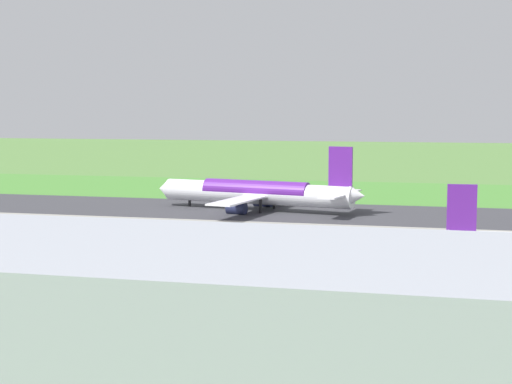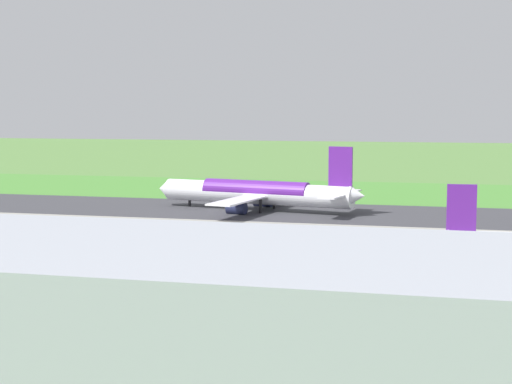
# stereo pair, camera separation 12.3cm
# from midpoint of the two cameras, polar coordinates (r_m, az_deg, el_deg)

# --- Properties ---
(ground_plane) EXTENTS (800.00, 800.00, 0.00)m
(ground_plane) POSITION_cam_midpoint_polar(r_m,az_deg,el_deg) (187.21, -3.05, -1.29)
(ground_plane) COLOR #547F3D
(runway_asphalt) EXTENTS (600.00, 35.69, 0.06)m
(runway_asphalt) POSITION_cam_midpoint_polar(r_m,az_deg,el_deg) (187.21, -3.05, -1.28)
(runway_asphalt) COLOR #38383D
(runway_asphalt) RESTS_ON ground
(apron_concrete) EXTENTS (440.00, 110.00, 0.05)m
(apron_concrete) POSITION_cam_midpoint_polar(r_m,az_deg,el_deg) (136.52, -9.69, -4.15)
(apron_concrete) COLOR gray
(apron_concrete) RESTS_ON ground
(grass_verge_foreground) EXTENTS (600.00, 80.00, 0.04)m
(grass_verge_foreground) POSITION_cam_midpoint_polar(r_m,az_deg,el_deg) (225.27, -0.13, -0.01)
(grass_verge_foreground) COLOR #478534
(grass_verge_foreground) RESTS_ON ground
(airliner_main) EXTENTS (53.86, 44.34, 15.88)m
(airliner_main) POSITION_cam_midpoint_polar(r_m,az_deg,el_deg) (183.87, 0.09, -0.05)
(airliner_main) COLOR white
(airliner_main) RESTS_ON ground
(no_stopping_sign) EXTENTS (0.60, 0.10, 2.39)m
(no_stopping_sign) POSITION_cam_midpoint_polar(r_m,az_deg,el_deg) (225.92, 0.85, 0.36)
(no_stopping_sign) COLOR slate
(no_stopping_sign) RESTS_ON ground
(traffic_cone_orange) EXTENTS (0.40, 0.40, 0.55)m
(traffic_cone_orange) POSITION_cam_midpoint_polar(r_m,az_deg,el_deg) (228.34, -0.47, 0.13)
(traffic_cone_orange) COLOR orange
(traffic_cone_orange) RESTS_ON ground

